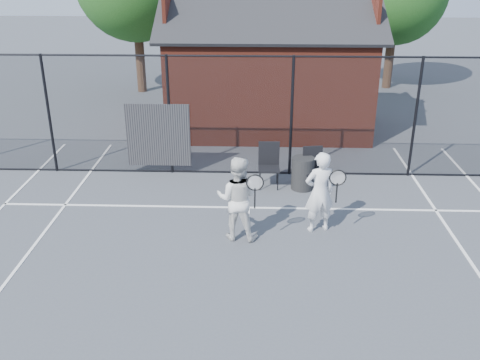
{
  "coord_description": "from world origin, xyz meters",
  "views": [
    {
      "loc": [
        0.17,
        -7.62,
        5.25
      ],
      "look_at": [
        -0.16,
        2.0,
        1.1
      ],
      "focal_mm": 40.0,
      "sensor_mm": 36.0,
      "label": 1
    }
  ],
  "objects_px": {
    "chair_left": "(269,166)",
    "chair_right": "(314,170)",
    "player_front": "(320,192)",
    "clubhouse": "(269,77)",
    "waste_bin": "(303,173)",
    "player_back": "(237,198)"
  },
  "relations": [
    {
      "from": "player_front",
      "to": "chair_right",
      "type": "relative_size",
      "value": 1.72
    },
    {
      "from": "player_back",
      "to": "waste_bin",
      "type": "xyz_separation_m",
      "value": [
        1.46,
        2.41,
        -0.46
      ]
    },
    {
      "from": "clubhouse",
      "to": "chair_left",
      "type": "height_order",
      "value": "clubhouse"
    },
    {
      "from": "chair_left",
      "to": "chair_right",
      "type": "distance_m",
      "value": 1.06
    },
    {
      "from": "player_front",
      "to": "chair_left",
      "type": "relative_size",
      "value": 1.61
    },
    {
      "from": "chair_left",
      "to": "chair_right",
      "type": "xyz_separation_m",
      "value": [
        1.06,
        -0.07,
        -0.03
      ]
    },
    {
      "from": "player_front",
      "to": "chair_left",
      "type": "xyz_separation_m",
      "value": [
        -0.96,
        2.14,
        -0.32
      ]
    },
    {
      "from": "chair_right",
      "to": "waste_bin",
      "type": "distance_m",
      "value": 0.28
    },
    {
      "from": "clubhouse",
      "to": "chair_right",
      "type": "height_order",
      "value": "clubhouse"
    },
    {
      "from": "player_back",
      "to": "chair_right",
      "type": "distance_m",
      "value": 2.98
    },
    {
      "from": "clubhouse",
      "to": "player_front",
      "type": "height_order",
      "value": "clubhouse"
    },
    {
      "from": "chair_left",
      "to": "chair_right",
      "type": "bearing_deg",
      "value": -4.73
    },
    {
      "from": "player_front",
      "to": "waste_bin",
      "type": "relative_size",
      "value": 2.16
    },
    {
      "from": "waste_bin",
      "to": "player_back",
      "type": "bearing_deg",
      "value": -121.08
    },
    {
      "from": "waste_bin",
      "to": "clubhouse",
      "type": "bearing_deg",
      "value": 98.81
    },
    {
      "from": "clubhouse",
      "to": "player_front",
      "type": "xyz_separation_m",
      "value": [
        0.92,
        -6.96,
        -0.76
      ]
    },
    {
      "from": "player_front",
      "to": "clubhouse",
      "type": "bearing_deg",
      "value": 97.55
    },
    {
      "from": "chair_left",
      "to": "player_front",
      "type": "bearing_deg",
      "value": -66.49
    },
    {
      "from": "chair_right",
      "to": "waste_bin",
      "type": "relative_size",
      "value": 1.25
    },
    {
      "from": "clubhouse",
      "to": "chair_left",
      "type": "relative_size",
      "value": 6.21
    },
    {
      "from": "clubhouse",
      "to": "player_back",
      "type": "relative_size",
      "value": 3.83
    },
    {
      "from": "player_front",
      "to": "chair_left",
      "type": "height_order",
      "value": "player_front"
    }
  ]
}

